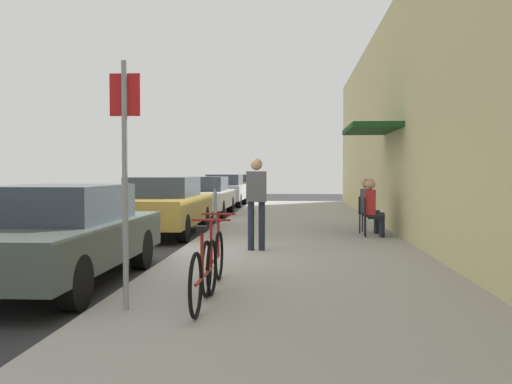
% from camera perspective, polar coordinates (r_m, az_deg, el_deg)
% --- Properties ---
extents(ground_plane, '(60.00, 60.00, 0.00)m').
position_cam_1_polar(ground_plane, '(10.29, -8.23, -6.72)').
color(ground_plane, '#2D2D30').
extents(sidewalk_slab, '(4.50, 32.00, 0.12)m').
position_cam_1_polar(sidewalk_slab, '(12.03, 4.42, -5.15)').
color(sidewalk_slab, '#9E9B93').
rests_on(sidewalk_slab, ground_plane).
extents(building_facade, '(1.40, 32.00, 5.71)m').
position_cam_1_polar(building_facade, '(12.27, 15.83, 8.00)').
color(building_facade, beige).
rests_on(building_facade, ground_plane).
extents(parked_car_0, '(1.80, 4.40, 1.38)m').
position_cam_1_polar(parked_car_0, '(8.22, -19.49, -4.02)').
color(parked_car_0, '#47514C').
rests_on(parked_car_0, ground_plane).
extents(parked_car_1, '(1.80, 4.40, 1.44)m').
position_cam_1_polar(parked_car_1, '(13.98, -9.48, -1.35)').
color(parked_car_1, '#A58433').
rests_on(parked_car_1, ground_plane).
extents(parked_car_2, '(1.80, 4.40, 1.40)m').
position_cam_1_polar(parked_car_2, '(19.99, -5.35, -0.38)').
color(parked_car_2, silver).
rests_on(parked_car_2, ground_plane).
extents(parked_car_3, '(1.80, 4.40, 1.45)m').
position_cam_1_polar(parked_car_3, '(25.75, -3.22, 0.23)').
color(parked_car_3, '#B7B7BC').
rests_on(parked_car_3, ground_plane).
extents(parked_car_4, '(1.80, 4.40, 1.42)m').
position_cam_1_polar(parked_car_4, '(31.15, -1.95, 0.54)').
color(parked_car_4, '#A58433').
rests_on(parked_car_4, ground_plane).
extents(parking_meter, '(0.12, 0.10, 1.32)m').
position_cam_1_polar(parking_meter, '(12.00, -4.19, -1.20)').
color(parking_meter, slate).
rests_on(parking_meter, sidewalk_slab).
extents(street_sign, '(0.32, 0.06, 2.60)m').
position_cam_1_polar(street_sign, '(5.98, -13.21, 2.70)').
color(street_sign, gray).
rests_on(street_sign, sidewalk_slab).
extents(bicycle_0, '(0.46, 1.71, 0.90)m').
position_cam_1_polar(bicycle_0, '(7.03, -4.39, -6.85)').
color(bicycle_0, black).
rests_on(bicycle_0, sidewalk_slab).
extents(bicycle_1, '(0.46, 1.71, 0.90)m').
position_cam_1_polar(bicycle_1, '(6.12, -5.27, -8.19)').
color(bicycle_1, black).
rests_on(bicycle_1, sidewalk_slab).
extents(cafe_chair_0, '(0.47, 0.47, 0.87)m').
position_cam_1_polar(cafe_chair_0, '(12.77, 11.56, -2.22)').
color(cafe_chair_0, black).
rests_on(cafe_chair_0, sidewalk_slab).
extents(seated_patron_0, '(0.45, 0.38, 1.29)m').
position_cam_1_polar(seated_patron_0, '(12.76, 11.84, -1.37)').
color(seated_patron_0, '#232838').
rests_on(seated_patron_0, sidewalk_slab).
extents(cafe_chair_1, '(0.54, 0.54, 0.87)m').
position_cam_1_polar(cafe_chair_1, '(13.56, 11.14, -1.97)').
color(cafe_chair_1, black).
rests_on(cafe_chair_1, sidewalk_slab).
extents(seated_patron_1, '(0.50, 0.45, 1.29)m').
position_cam_1_polar(seated_patron_1, '(13.54, 11.39, -1.17)').
color(seated_patron_1, '#232838').
rests_on(seated_patron_1, sidewalk_slab).
extents(pedestrian_standing, '(0.36, 0.22, 1.70)m').
position_cam_1_polar(pedestrian_standing, '(10.29, 0.04, -0.44)').
color(pedestrian_standing, '#232838').
rests_on(pedestrian_standing, sidewalk_slab).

